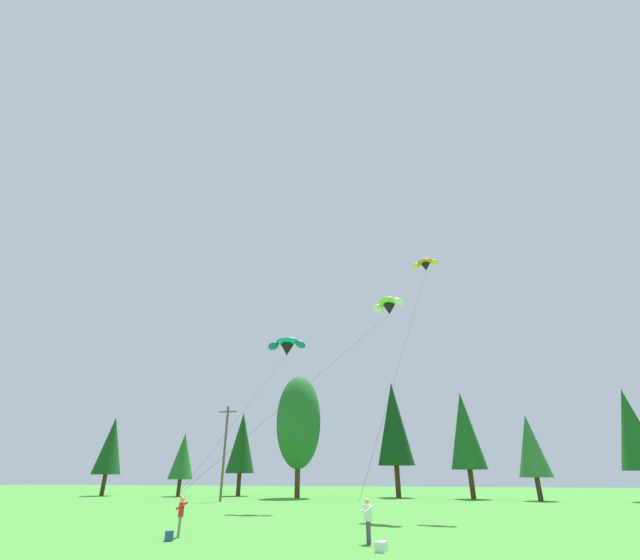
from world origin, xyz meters
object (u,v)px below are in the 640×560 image
parafoil_kite_far_lime_white (388,305)px  picnic_cooler (381,547)px  kite_flyer_near (181,513)px  utility_pole (225,449)px  parafoil_kite_high_teal (287,346)px  parafoil_kite_mid_orange (425,264)px  backpack (169,536)px  kite_flyer_mid (368,517)px

parafoil_kite_far_lime_white → picnic_cooler: size_ratio=28.02×
kite_flyer_near → parafoil_kite_far_lime_white: 21.65m
utility_pole → parafoil_kite_high_teal: 17.34m
parafoil_kite_mid_orange → backpack: parafoil_kite_mid_orange is taller
kite_flyer_near → backpack: bearing=-78.4°
picnic_cooler → parafoil_kite_mid_orange: bearing=-0.1°
kite_flyer_mid → backpack: bearing=-171.9°
kite_flyer_near → parafoil_kite_far_lime_white: parafoil_kite_far_lime_white is taller
kite_flyer_mid → picnic_cooler: kite_flyer_mid is taller
parafoil_kite_high_teal → parafoil_kite_mid_orange: 14.83m
kite_flyer_near → parafoil_kite_far_lime_white: (9.32, 13.13, 14.48)m
parafoil_kite_mid_orange → backpack: 28.32m
picnic_cooler → utility_pole: bearing=46.0°
kite_flyer_near → parafoil_kite_far_lime_white: size_ratio=0.12×
parafoil_kite_high_teal → parafoil_kite_far_lime_white: 10.82m
parafoil_kite_far_lime_white → picnic_cooler: 21.39m
kite_flyer_near → parafoil_kite_mid_orange: 27.21m
kite_flyer_mid → picnic_cooler: 2.14m
parafoil_kite_mid_orange → picnic_cooler: bearing=-100.9°
parafoil_kite_high_teal → parafoil_kite_far_lime_white: (10.00, -3.75, 1.74)m
parafoil_kite_far_lime_white → picnic_cooler: (0.18, -14.94, -15.31)m
parafoil_kite_high_teal → utility_pole: bearing=134.6°
kite_flyer_near → parafoil_kite_high_teal: size_ratio=0.10×
parafoil_kite_high_teal → backpack: 22.59m
utility_pole → parafoil_kite_far_lime_white: size_ratio=0.69×
parafoil_kite_mid_orange → parafoil_kite_far_lime_white: size_ratio=1.29×
parafoil_kite_high_teal → kite_flyer_mid: bearing=-60.7°
parafoil_kite_high_teal → backpack: (0.93, -18.07, -13.53)m
utility_pole → parafoil_kite_far_lime_white: bearing=-35.1°
kite_flyer_near → utility_pole: bearing=112.3°
utility_pole → kite_flyer_near: 30.18m
utility_pole → kite_flyer_mid: (20.10, -27.63, -4.28)m
utility_pole → backpack: (11.56, -28.84, -5.08)m
parafoil_kite_high_teal → picnic_cooler: size_ratio=34.11×
kite_flyer_mid → parafoil_kite_far_lime_white: 19.53m
parafoil_kite_mid_orange → kite_flyer_mid: bearing=-104.7°
kite_flyer_mid → parafoil_kite_high_teal: (-9.46, 16.85, 12.74)m
kite_flyer_near → kite_flyer_mid: same height
kite_flyer_mid → picnic_cooler: bearing=-68.6°
parafoil_kite_far_lime_white → picnic_cooler: parafoil_kite_far_lime_white is taller
kite_flyer_mid → picnic_cooler: (0.72, -1.83, -0.83)m
parafoil_kite_far_lime_white → picnic_cooler: bearing=-89.3°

